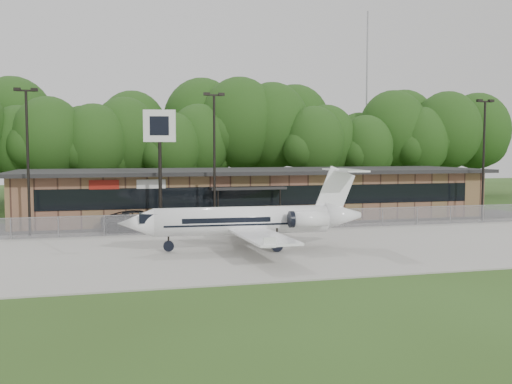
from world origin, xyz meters
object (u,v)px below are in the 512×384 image
object	(u,v)px
terminal	(255,193)
suv	(140,221)
pole_sign	(160,139)
business_jet	(251,221)

from	to	relation	value
terminal	suv	xyz separation A→B (m)	(-10.47, -6.84, -1.39)
pole_sign	terminal	bearing A→B (deg)	49.94
business_jet	pole_sign	xyz separation A→B (m)	(-4.55, 9.41, 5.06)
business_jet	suv	xyz separation A→B (m)	(-6.04, 9.71, -0.99)
pole_sign	business_jet	bearing A→B (deg)	-52.76
suv	pole_sign	distance (m)	6.23
pole_sign	suv	bearing A→B (deg)	-180.00
terminal	business_jet	size ratio (longest dim) A/B	2.78
business_jet	pole_sign	world-z (taller)	pole_sign
business_jet	pole_sign	size ratio (longest dim) A/B	1.65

